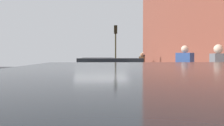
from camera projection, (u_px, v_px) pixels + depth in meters
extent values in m
plane|color=#333335|center=(101.00, 90.00, 11.24)|extent=(56.00, 56.00, 0.00)
cube|color=gray|center=(170.00, 87.00, 11.56)|extent=(28.00, 4.60, 0.15)
cube|color=gold|center=(31.00, 91.00, 10.93)|extent=(28.00, 0.14, 0.01)
cube|color=white|center=(136.00, 110.00, 6.50)|extent=(8.09, 0.56, 0.22)
cylinder|color=black|center=(82.00, 92.00, 8.44)|extent=(0.65, 0.24, 0.64)
cylinder|color=black|center=(129.00, 91.00, 8.55)|extent=(0.65, 0.24, 0.64)
cylinder|color=black|center=(75.00, 109.00, 5.64)|extent=(0.65, 0.24, 0.64)
cylinder|color=black|center=(145.00, 108.00, 5.76)|extent=(0.65, 0.24, 0.64)
cube|color=white|center=(108.00, 89.00, 7.09)|extent=(4.57, 1.93, 0.64)
cube|color=black|center=(108.00, 69.00, 6.85)|extent=(2.40, 1.67, 0.60)
cylinder|color=black|center=(84.00, 77.00, 14.79)|extent=(0.65, 0.24, 0.64)
cylinder|color=black|center=(112.00, 77.00, 14.89)|extent=(0.65, 0.24, 0.64)
cylinder|color=black|center=(81.00, 81.00, 11.97)|extent=(0.65, 0.24, 0.64)
cylinder|color=black|center=(115.00, 81.00, 12.07)|extent=(0.65, 0.24, 0.64)
cube|color=maroon|center=(98.00, 74.00, 13.42)|extent=(4.63, 1.97, 0.64)
cube|color=black|center=(98.00, 63.00, 13.18)|extent=(2.43, 1.69, 0.60)
cylinder|color=black|center=(145.00, 74.00, 14.27)|extent=(0.18, 0.18, 0.77)
cylinder|color=black|center=(139.00, 74.00, 14.38)|extent=(0.18, 0.18, 0.77)
cube|color=brown|center=(142.00, 62.00, 14.30)|extent=(0.52, 0.43, 0.66)
sphere|color=tan|center=(142.00, 55.00, 14.29)|extent=(0.21, 0.21, 0.21)
cylinder|color=black|center=(182.00, 89.00, 7.24)|extent=(0.19, 0.19, 0.82)
cylinder|color=black|center=(187.00, 88.00, 7.52)|extent=(0.19, 0.19, 0.82)
cube|color=#335193|center=(185.00, 64.00, 7.36)|extent=(0.55, 0.53, 0.70)
sphere|color=beige|center=(185.00, 49.00, 7.35)|extent=(0.23, 0.23, 0.23)
cylinder|color=black|center=(145.00, 67.00, 22.96)|extent=(0.20, 0.20, 0.87)
cylinder|color=black|center=(141.00, 67.00, 22.97)|extent=(0.20, 0.20, 0.87)
cube|color=black|center=(143.00, 59.00, 22.95)|extent=(0.54, 0.38, 0.74)
sphere|color=beige|center=(143.00, 53.00, 22.93)|extent=(0.24, 0.24, 0.24)
cylinder|color=black|center=(210.00, 98.00, 5.81)|extent=(0.19, 0.19, 0.80)
cube|color=slate|center=(218.00, 68.00, 5.77)|extent=(0.51, 0.38, 0.68)
sphere|color=beige|center=(218.00, 49.00, 5.76)|extent=(0.22, 0.22, 0.22)
cylinder|color=#2D2D19|center=(116.00, 53.00, 20.45)|extent=(0.12, 0.12, 3.38)
cube|color=black|center=(116.00, 30.00, 20.40)|extent=(0.26, 0.26, 0.70)
sphere|color=red|center=(115.00, 27.00, 20.54)|extent=(0.14, 0.14, 0.14)
sphere|color=orange|center=(115.00, 30.00, 20.55)|extent=(0.14, 0.14, 0.14)
sphere|color=green|center=(115.00, 32.00, 20.55)|extent=(0.14, 0.14, 0.14)
cube|color=#471E19|center=(138.00, 75.00, 14.83)|extent=(0.34, 0.22, 0.58)
cylinder|color=#4C4C4C|center=(138.00, 67.00, 14.82)|extent=(0.03, 0.03, 0.36)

